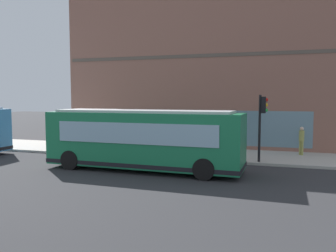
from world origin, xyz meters
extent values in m
plane|color=#2D2D30|center=(0.00, 0.00, 0.00)|extent=(120.00, 120.00, 0.00)
cube|color=#B2ADA3|center=(4.98, 0.00, 0.07)|extent=(4.75, 40.00, 0.15)
cube|color=#8C5B4C|center=(11.61, 0.00, 6.00)|extent=(8.51, 21.07, 12.01)
cube|color=brown|center=(7.50, 0.00, 6.60)|extent=(0.36, 20.65, 0.24)
cube|color=slate|center=(7.40, 0.00, 1.60)|extent=(0.12, 14.75, 2.40)
cube|color=#197247|center=(-0.34, 1.30, 1.60)|extent=(2.76, 10.06, 2.70)
cube|color=silver|center=(-0.34, 1.30, 3.01)|extent=(2.36, 9.05, 0.12)
cube|color=#8CB2C6|center=(-0.21, 6.28, 2.05)|extent=(2.20, 0.14, 1.20)
cube|color=#8CB2C6|center=(0.93, 1.27, 2.00)|extent=(0.27, 8.20, 1.00)
cube|color=#8CB2C6|center=(-1.61, 1.34, 2.00)|extent=(0.27, 8.20, 1.00)
cube|color=black|center=(-0.34, 1.30, 0.43)|extent=(2.80, 10.10, 0.20)
cylinder|color=black|center=(0.90, 4.87, 0.50)|extent=(0.33, 1.01, 1.00)
cylinder|color=black|center=(-1.39, 4.93, 0.50)|extent=(0.33, 1.01, 1.00)
cylinder|color=black|center=(0.72, -2.12, 0.50)|extent=(0.33, 1.01, 1.00)
cylinder|color=black|center=(-1.58, -2.06, 0.50)|extent=(0.33, 1.01, 1.00)
cylinder|color=black|center=(2.96, -4.23, 2.00)|extent=(0.14, 0.14, 3.69)
cube|color=black|center=(2.96, -4.42, 3.29)|extent=(0.32, 0.24, 0.90)
sphere|color=red|center=(2.96, -4.55, 3.57)|extent=(0.20, 0.20, 0.20)
sphere|color=yellow|center=(2.96, -4.55, 3.29)|extent=(0.20, 0.20, 0.20)
sphere|color=green|center=(2.96, -4.55, 3.01)|extent=(0.20, 0.20, 0.20)
cylinder|color=gold|center=(5.08, 1.20, 0.43)|extent=(0.24, 0.24, 0.55)
sphere|color=gold|center=(5.08, 1.20, 0.78)|extent=(0.22, 0.22, 0.22)
cylinder|color=gold|center=(5.08, 1.03, 0.48)|extent=(0.10, 0.12, 0.10)
cylinder|color=gold|center=(5.25, 1.20, 0.48)|extent=(0.12, 0.10, 0.10)
cylinder|color=#99994C|center=(3.17, 6.37, 0.58)|extent=(0.14, 0.14, 0.85)
cylinder|color=#99994C|center=(3.15, 6.19, 0.58)|extent=(0.14, 0.14, 0.85)
cylinder|color=#B23338|center=(3.16, 6.28, 1.34)|extent=(0.32, 0.32, 0.68)
sphere|color=#9E704C|center=(3.16, 6.28, 1.79)|extent=(0.23, 0.23, 0.23)
cylinder|color=#99994C|center=(6.13, -6.55, 0.57)|extent=(0.14, 0.14, 0.85)
cylinder|color=#99994C|center=(5.99, -6.66, 0.57)|extent=(0.14, 0.14, 0.85)
cylinder|color=#99994C|center=(6.06, -6.61, 1.33)|extent=(0.32, 0.32, 0.67)
sphere|color=beige|center=(6.06, -6.61, 1.78)|extent=(0.23, 0.23, 0.23)
cylinder|color=#99994C|center=(4.83, 3.68, 0.59)|extent=(0.14, 0.14, 0.89)
cylinder|color=#99994C|center=(4.69, 3.57, 0.59)|extent=(0.14, 0.14, 0.89)
cylinder|color=#3359A5|center=(4.76, 3.62, 1.39)|extent=(0.32, 0.32, 0.70)
sphere|color=brown|center=(4.76, 3.62, 1.86)|extent=(0.24, 0.24, 0.24)
cube|color=#263F99|center=(3.80, 0.45, 0.60)|extent=(0.44, 0.40, 0.90)
cube|color=#8CB2C6|center=(3.80, 0.24, 0.78)|extent=(0.35, 0.03, 0.30)
camera|label=1|loc=(-16.54, -5.11, 3.69)|focal=36.89mm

